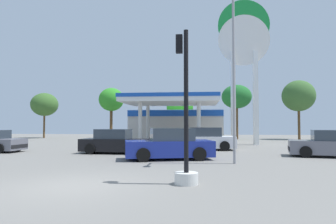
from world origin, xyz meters
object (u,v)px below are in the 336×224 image
object	(u,v)px
tree_2	(180,107)
car_1	(330,145)
car_3	(169,145)
tree_1	(111,100)
traffic_signal_1	(185,141)
tree_0	(44,105)
station_pole_sign	(244,51)
corner_streetlamp	(234,62)
car_4	(203,140)
tree_3	(237,97)
tree_4	(299,96)
car_0	(115,142)

from	to	relation	value
tree_2	car_1	bearing A→B (deg)	-62.66
car_3	tree_1	distance (m)	22.14
tree_1	tree_2	xyz separation A→B (m)	(8.31, 0.92, -0.85)
traffic_signal_1	tree_0	xyz separation A→B (m)	(-20.27, 28.58, 3.14)
station_pole_sign	corner_streetlamp	world-z (taller)	station_pole_sign
car_4	tree_2	xyz separation A→B (m)	(-2.66, 14.76, 3.22)
traffic_signal_1	tree_0	world-z (taller)	tree_0
car_1	corner_streetlamp	xyz separation A→B (m)	(-5.60, -3.62, 4.02)
tree_0	corner_streetlamp	distance (m)	32.62
tree_3	tree_4	xyz separation A→B (m)	(7.37, 0.20, 0.07)
car_4	tree_4	bearing A→B (deg)	53.89
tree_0	tree_1	bearing A→B (deg)	-14.17
car_3	tree_1	bearing A→B (deg)	114.89
car_0	car_1	xyz separation A→B (m)	(12.48, -0.79, -0.01)
car_3	tree_4	distance (m)	26.03
tree_0	tree_4	bearing A→B (deg)	-0.73
tree_1	station_pole_sign	bearing A→B (deg)	-28.71
tree_1	tree_4	xyz separation A→B (m)	(22.59, 2.10, 0.45)
car_0	tree_4	bearing A→B (deg)	47.95
car_1	tree_2	bearing A→B (deg)	117.34
car_0	car_3	bearing A→B (deg)	-37.47
corner_streetlamp	tree_3	bearing A→B (deg)	82.92
station_pole_sign	car_1	world-z (taller)	station_pole_sign
car_3	tree_2	distance (m)	20.93
tree_1	tree_2	size ratio (longest dim) A/B	1.16
car_3	car_4	bearing A→B (deg)	73.01
station_pole_sign	car_0	distance (m)	14.97
car_4	tree_4	size ratio (longest dim) A/B	0.65
car_4	tree_0	xyz separation A→B (m)	(-20.92, 16.35, 3.74)
car_3	tree_1	world-z (taller)	tree_1
traffic_signal_1	tree_3	world-z (taller)	tree_3
tree_1	tree_2	bearing A→B (deg)	6.33
tree_2	tree_3	bearing A→B (deg)	8.07
car_0	tree_0	distance (m)	25.07
tree_2	tree_0	bearing A→B (deg)	175.02
station_pole_sign	traffic_signal_1	distance (m)	19.86
car_0	tree_3	distance (m)	21.66
car_0	corner_streetlamp	bearing A→B (deg)	-32.65
tree_2	tree_4	bearing A→B (deg)	4.72
tree_4	tree_2	bearing A→B (deg)	-175.28
car_0	traffic_signal_1	world-z (taller)	traffic_signal_1
car_0	tree_3	bearing A→B (deg)	62.55
tree_2	traffic_signal_1	bearing A→B (deg)	-85.75
car_4	tree_1	world-z (taller)	tree_1
station_pole_sign	tree_3	xyz separation A→B (m)	(0.51, 9.96, -3.26)
station_pole_sign	tree_2	size ratio (longest dim) A/B	2.43
car_1	tree_3	bearing A→B (deg)	97.89
corner_streetlamp	car_3	bearing A→B (deg)	153.73
station_pole_sign	car_0	size ratio (longest dim) A/B	3.03
traffic_signal_1	tree_2	bearing A→B (deg)	94.25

